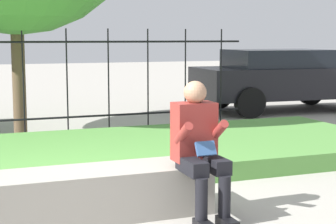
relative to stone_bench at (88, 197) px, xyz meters
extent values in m
plane|color=#A8A399|center=(-0.09, 0.00, -0.20)|extent=(60.00, 60.00, 0.00)
cube|color=gray|center=(0.00, 0.00, 0.03)|extent=(2.26, 0.59, 0.45)
cube|color=slate|center=(0.00, 0.00, -0.16)|extent=(2.17, 0.55, 0.08)
cylinder|color=black|center=(0.84, -0.64, 0.07)|extent=(0.11, 0.11, 0.36)
cube|color=black|center=(0.84, -0.43, 0.31)|extent=(0.15, 0.42, 0.13)
cube|color=black|center=(1.06, -0.70, -0.16)|extent=(0.11, 0.26, 0.09)
cylinder|color=black|center=(1.06, -0.64, 0.07)|extent=(0.11, 0.11, 0.36)
cube|color=black|center=(1.06, -0.43, 0.31)|extent=(0.15, 0.42, 0.13)
cube|color=maroon|center=(0.95, -0.22, 0.58)|extent=(0.38, 0.24, 0.54)
sphere|color=tan|center=(0.95, -0.24, 0.95)|extent=(0.21, 0.21, 0.21)
cylinder|color=maroon|center=(0.78, -0.38, 0.60)|extent=(0.08, 0.29, 0.24)
cylinder|color=maroon|center=(1.12, -0.38, 0.60)|extent=(0.08, 0.29, 0.24)
cube|color=#335689|center=(0.95, -0.48, 0.47)|extent=(0.18, 0.09, 0.13)
cube|color=#569342|center=(-0.09, 2.15, -0.09)|extent=(9.52, 2.90, 0.23)
cylinder|color=black|center=(-0.09, 4.06, 0.16)|extent=(7.52, 0.03, 0.03)
cylinder|color=black|center=(-0.09, 4.06, 1.37)|extent=(7.52, 0.03, 0.03)
cylinder|color=black|center=(-0.09, 4.06, 0.69)|extent=(0.02, 0.02, 1.78)
cylinder|color=black|center=(0.59, 4.06, 0.69)|extent=(0.02, 0.02, 1.78)
cylinder|color=black|center=(1.27, 4.06, 0.69)|extent=(0.02, 0.02, 1.78)
cylinder|color=black|center=(1.96, 4.06, 0.69)|extent=(0.02, 0.02, 1.78)
cylinder|color=black|center=(2.64, 4.06, 0.69)|extent=(0.02, 0.02, 1.78)
cylinder|color=black|center=(3.33, 4.06, 0.69)|extent=(0.02, 0.02, 1.78)
cube|color=black|center=(5.75, 5.85, 0.45)|extent=(4.00, 1.86, 0.66)
cube|color=black|center=(5.60, 5.86, 0.97)|extent=(2.22, 1.57, 0.39)
cylinder|color=black|center=(7.01, 6.61, 0.12)|extent=(0.64, 0.23, 0.63)
cylinder|color=black|center=(4.50, 5.10, 0.12)|extent=(0.64, 0.23, 0.63)
cylinder|color=black|center=(4.58, 6.73, 0.12)|extent=(0.64, 0.23, 0.63)
cylinder|color=brown|center=(-0.11, 4.59, 1.11)|extent=(0.22, 0.22, 2.63)
camera|label=1|loc=(-1.08, -4.89, 1.45)|focal=60.00mm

